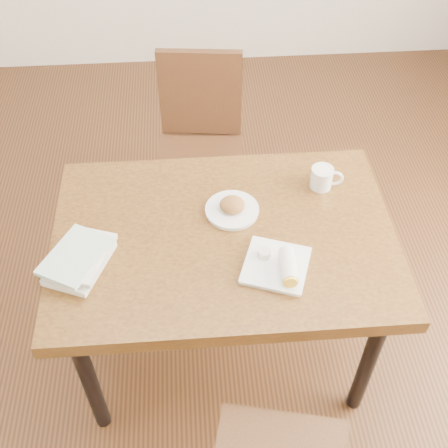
{
  "coord_description": "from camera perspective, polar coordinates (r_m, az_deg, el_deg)",
  "views": [
    {
      "loc": [
        -0.1,
        -1.38,
        2.27
      ],
      "look_at": [
        0.0,
        0.0,
        0.8
      ],
      "focal_mm": 45.0,
      "sensor_mm": 36.0,
      "label": 1
    }
  ],
  "objects": [
    {
      "name": "plate_scone",
      "position": [
        2.12,
        0.83,
        1.62
      ],
      "size": [
        0.2,
        0.2,
        0.07
      ],
      "color": "white",
      "rests_on": "table"
    },
    {
      "name": "chair_far",
      "position": [
        2.8,
        -2.45,
        8.82
      ],
      "size": [
        0.46,
        0.46,
        0.95
      ],
      "color": "#422513",
      "rests_on": "ground"
    },
    {
      "name": "plate_burrito",
      "position": [
        1.94,
        5.66,
        -4.22
      ],
      "size": [
        0.28,
        0.28,
        0.07
      ],
      "color": "white",
      "rests_on": "table"
    },
    {
      "name": "coffee_mug",
      "position": [
        2.24,
        10.0,
        4.69
      ],
      "size": [
        0.13,
        0.09,
        0.09
      ],
      "color": "white",
      "rests_on": "table"
    },
    {
      "name": "table",
      "position": [
        2.11,
        0.0,
        -2.4
      ],
      "size": [
        1.26,
        0.87,
        0.75
      ],
      "color": "brown",
      "rests_on": "ground"
    },
    {
      "name": "book_stack",
      "position": [
        2.0,
        -14.46,
        -3.44
      ],
      "size": [
        0.26,
        0.3,
        0.06
      ],
      "color": "white",
      "rests_on": "table"
    },
    {
      "name": "ground",
      "position": [
        2.66,
        0.0,
        -11.95
      ],
      "size": [
        4.0,
        5.0,
        0.01
      ],
      "primitive_type": "cube",
      "color": "#472814",
      "rests_on": "ground"
    }
  ]
}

